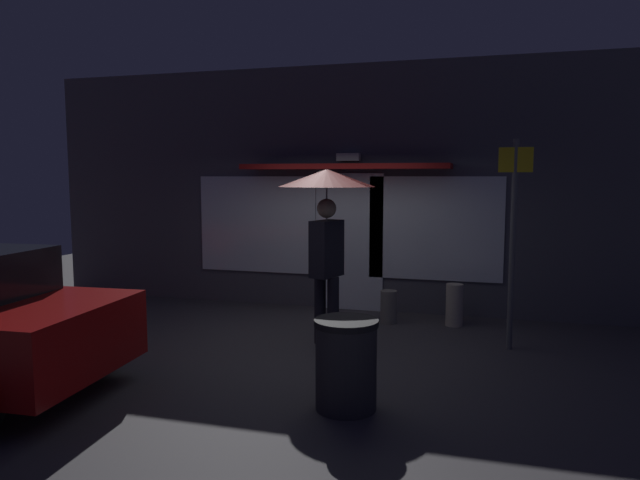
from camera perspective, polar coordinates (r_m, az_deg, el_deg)
ground_plane at (r=7.45m, az=-1.01°, el=-10.48°), size 18.00×18.00×0.00m
building_facade at (r=9.40m, az=3.13°, el=4.99°), size 10.63×1.00×3.90m
person_with_umbrella at (r=7.25m, az=0.67°, el=3.64°), size 1.21×1.21×2.24m
street_sign_post at (r=7.46m, az=18.49°, el=0.71°), size 0.40×0.07×2.60m
sidewalk_bollard at (r=8.61m, az=13.10°, el=-6.25°), size 0.24×0.24×0.61m
sidewalk_bollard_2 at (r=8.61m, az=6.79°, el=-6.56°), size 0.24×0.24×0.48m
trash_bin at (r=5.46m, az=2.58°, el=-12.10°), size 0.60×0.60×0.84m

